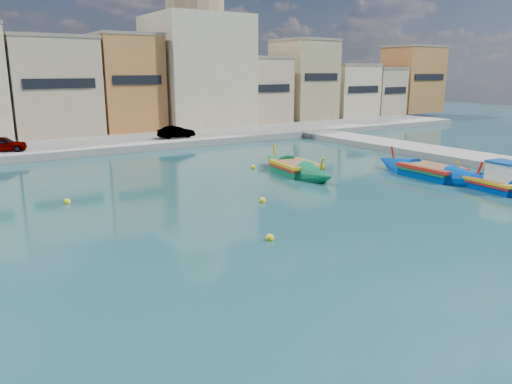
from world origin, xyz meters
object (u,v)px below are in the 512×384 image
object	(u,v)px
church_block	(196,55)
luzzu_cyan_mid	(431,173)
luzzu_green	(296,169)
luzzu_blue_cabin	(496,185)

from	to	relation	value
church_block	luzzu_cyan_mid	bearing A→B (deg)	-88.89
luzzu_green	luzzu_cyan_mid	bearing A→B (deg)	-41.05
luzzu_blue_cabin	luzzu_cyan_mid	bearing A→B (deg)	92.15
luzzu_cyan_mid	luzzu_green	bearing A→B (deg)	138.95
church_block	luzzu_green	size ratio (longest dim) A/B	2.17
church_block	luzzu_cyan_mid	world-z (taller)	church_block
church_block	luzzu_cyan_mid	distance (m)	33.07
church_block	luzzu_blue_cabin	bearing A→B (deg)	-88.77
luzzu_blue_cabin	luzzu_cyan_mid	size ratio (longest dim) A/B	0.81
luzzu_blue_cabin	luzzu_cyan_mid	xyz separation A→B (m)	(-0.16, 4.32, -0.03)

